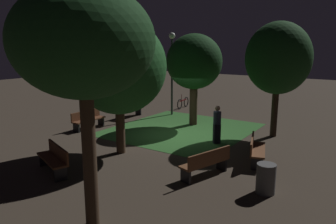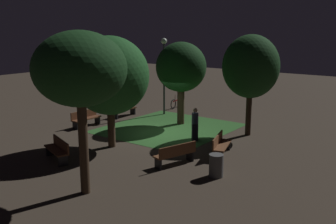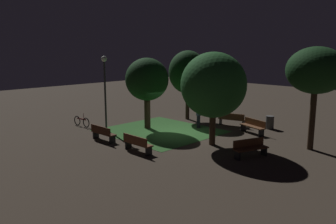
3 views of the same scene
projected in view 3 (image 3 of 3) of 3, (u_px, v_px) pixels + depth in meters
ground_plane at (175, 132)px, 21.43m from camera, size 60.00×60.00×0.00m
grass_lawn at (160, 131)px, 21.77m from camera, size 6.66×6.19×0.01m
bench_lawn_edge at (103, 133)px, 19.37m from camera, size 1.81×0.50×0.88m
bench_path_side at (137, 143)px, 17.27m from camera, size 1.80×0.48×0.88m
bench_front_right at (253, 126)px, 21.11m from camera, size 1.86×0.98×0.88m
bench_front_left at (232, 119)px, 23.17m from camera, size 1.86×0.99×0.88m
bench_by_lamp at (250, 147)px, 16.50m from camera, size 1.06×1.86×0.88m
tree_left_canopy at (188, 72)px, 24.84m from camera, size 2.80×2.80×5.05m
tree_right_canopy at (316, 71)px, 17.12m from camera, size 2.95×2.95×5.30m
tree_lawn_side at (213, 85)px, 18.14m from camera, size 3.51×3.51×5.02m
tree_near_wall at (147, 80)px, 21.98m from camera, size 2.79×2.79×4.60m
lamp_post_path_center at (105, 81)px, 21.40m from camera, size 0.36×0.36×4.73m
trash_bin at (270, 122)px, 22.36m from camera, size 0.53×0.53×0.85m
bicycle at (82, 121)px, 23.03m from camera, size 1.63×0.22×0.93m
pedestrian at (199, 115)px, 22.49m from camera, size 0.34×0.34×1.61m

